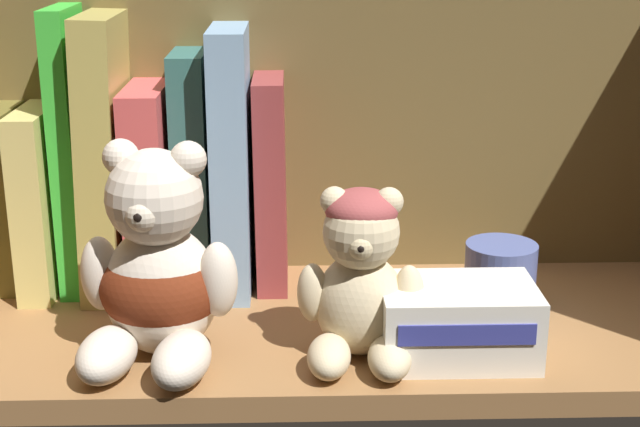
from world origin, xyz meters
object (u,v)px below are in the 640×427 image
at_px(book_3, 46,194).
at_px(book_5, 109,151).
at_px(book_2, 12,195).
at_px(teddy_bear_smaller, 360,279).
at_px(book_6, 154,183).
at_px(book_4, 75,148).
at_px(small_product_box, 457,321).
at_px(book_8, 233,156).
at_px(teddy_bear_larger, 158,274).
at_px(pillar_candle, 500,276).
at_px(book_7, 194,168).
at_px(book_9, 271,179).

relative_size(book_3, book_5, 0.67).
distance_m(book_2, teddy_bear_smaller, 0.34).
xyz_separation_m(book_5, book_6, (0.04, 0.00, -0.03)).
distance_m(book_4, small_product_box, 0.37).
bearing_deg(book_8, book_5, -180.00).
height_order(book_4, book_6, book_4).
distance_m(teddy_bear_larger, pillar_candle, 0.29).
distance_m(book_4, book_7, 0.11).
distance_m(book_2, book_7, 0.16).
bearing_deg(small_product_box, book_6, 145.94).
relative_size(book_5, teddy_bear_larger, 1.46).
height_order(book_4, book_8, book_4).
bearing_deg(book_7, book_5, -180.00).
distance_m(book_2, book_9, 0.23).
height_order(book_9, pillar_candle, book_9).
relative_size(teddy_bear_larger, teddy_bear_smaller, 1.26).
distance_m(teddy_bear_larger, small_product_box, 0.22).
height_order(book_5, book_8, book_5).
xyz_separation_m(book_7, book_9, (0.07, 0.00, -0.01)).
bearing_deg(teddy_bear_smaller, book_5, 142.04).
distance_m(book_3, book_6, 0.10).
bearing_deg(book_3, pillar_candle, -11.32).
bearing_deg(book_3, book_8, 0.00).
xyz_separation_m(book_2, book_3, (0.03, 0.00, 0.00)).
height_order(book_6, teddy_bear_larger, book_6).
bearing_deg(teddy_bear_smaller, pillar_candle, 34.58).
bearing_deg(book_4, book_5, -0.00).
distance_m(book_7, small_product_box, 0.28).
bearing_deg(book_8, book_2, -180.00).
bearing_deg(book_2, book_6, 0.00).
distance_m(book_7, teddy_bear_larger, 0.16).
relative_size(teddy_bear_smaller, pillar_candle, 2.19).
relative_size(book_9, small_product_box, 1.61).
height_order(book_4, book_9, book_4).
relative_size(book_7, pillar_candle, 3.48).
distance_m(book_8, teddy_bear_larger, 0.17).
xyz_separation_m(book_6, teddy_bear_larger, (0.02, -0.16, -0.03)).
bearing_deg(small_product_box, teddy_bear_smaller, 178.19).
bearing_deg(book_2, book_7, 0.00).
bearing_deg(book_9, teddy_bear_smaller, -67.26).
relative_size(book_4, small_product_box, 2.13).
relative_size(book_2, teddy_bear_smaller, 1.23).
relative_size(book_5, small_product_box, 2.08).
bearing_deg(book_6, teddy_bear_smaller, -43.45).
bearing_deg(book_8, book_7, -180.00).
distance_m(book_5, teddy_bear_smaller, 0.27).
distance_m(teddy_bear_smaller, pillar_candle, 0.15).
distance_m(book_9, small_product_box, 0.23).
distance_m(book_8, book_9, 0.04).
bearing_deg(teddy_bear_smaller, small_product_box, -1.81).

